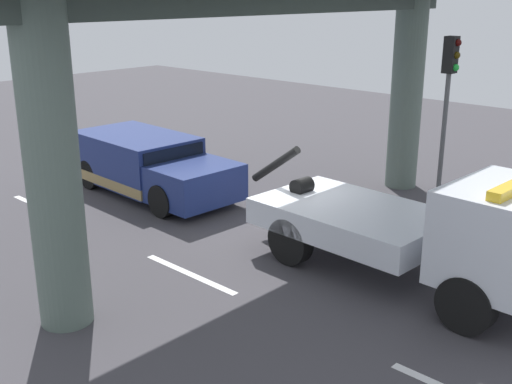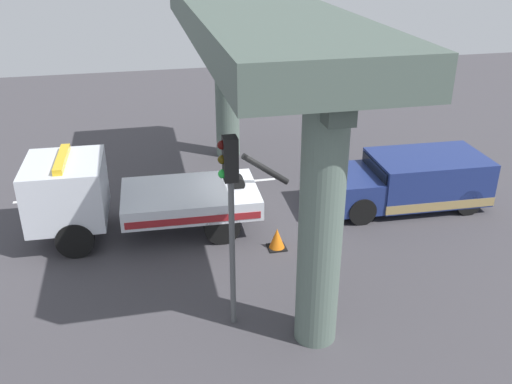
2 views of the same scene
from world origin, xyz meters
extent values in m
cube|color=#423F44|center=(0.00, 0.00, -0.05)|extent=(60.00, 40.00, 0.10)
cube|color=silver|center=(-6.00, -2.76, 0.00)|extent=(2.60, 0.16, 0.01)
cube|color=silver|center=(0.00, -2.76, 0.00)|extent=(2.60, 0.16, 0.01)
cube|color=silver|center=(6.00, -2.76, 0.00)|extent=(2.60, 0.16, 0.01)
cube|color=silver|center=(1.92, 0.04, 0.93)|extent=(3.91, 2.52, 0.55)
cube|color=silver|center=(5.24, -0.07, 1.48)|extent=(2.12, 2.37, 1.65)
cube|color=black|center=(5.86, -0.09, 1.84)|extent=(0.13, 2.21, 0.66)
cube|color=maroon|center=(1.96, 1.24, 0.84)|extent=(3.65, 0.13, 0.20)
cylinder|color=black|center=(-0.27, 0.11, 1.66)|extent=(1.42, 0.22, 1.07)
cylinder|color=black|center=(0.53, 0.08, 1.32)|extent=(0.37, 0.46, 0.36)
cube|color=yellow|center=(5.24, -0.07, 2.38)|extent=(0.30, 1.93, 0.16)
cylinder|color=black|center=(5.08, 0.98, 0.50)|extent=(1.01, 0.35, 1.00)
cylinder|color=black|center=(5.01, -1.10, 0.50)|extent=(1.01, 0.35, 1.00)
cylinder|color=black|center=(1.18, 1.10, 0.50)|extent=(1.01, 0.35, 1.00)
cylinder|color=black|center=(1.12, -0.98, 0.50)|extent=(1.01, 0.35, 1.00)
cube|color=navy|center=(-5.46, 0.02, 0.91)|extent=(3.52, 2.31, 1.35)
cube|color=navy|center=(-2.87, -0.06, 0.71)|extent=(1.79, 2.17, 0.95)
cube|color=black|center=(-3.71, -0.03, 1.20)|extent=(0.12, 1.94, 0.59)
cube|color=#9E8451|center=(-5.46, 0.02, 0.41)|extent=(3.54, 2.32, 0.28)
cylinder|color=black|center=(-2.99, 0.90, 0.42)|extent=(0.85, 0.31, 0.84)
cylinder|color=black|center=(-3.05, -1.02, 0.42)|extent=(0.85, 0.31, 0.84)
cylinder|color=black|center=(-6.38, 1.01, 0.42)|extent=(0.85, 0.31, 0.84)
cylinder|color=black|center=(-6.44, -0.91, 0.42)|extent=(0.85, 0.31, 0.84)
cylinder|color=#596B60|center=(-0.12, 5.43, 2.66)|extent=(0.88, 0.88, 5.32)
cylinder|color=#596B60|center=(-0.12, -5.43, 2.66)|extent=(0.88, 0.88, 5.32)
cube|color=#4B5B52|center=(-0.12, 0.00, 5.74)|extent=(3.60, 12.87, 0.84)
cube|color=#3E4A43|center=(-0.12, 0.00, 5.14)|extent=(0.50, 12.47, 0.36)
cylinder|color=#515456|center=(1.50, 4.60, 1.73)|extent=(0.12, 0.12, 3.46)
cube|color=black|center=(1.50, 4.60, 3.91)|extent=(0.28, 0.32, 0.90)
sphere|color=#360605|center=(1.66, 4.60, 4.21)|extent=(0.18, 0.18, 0.18)
sphere|color=#3A2D06|center=(1.66, 4.60, 3.91)|extent=(0.18, 0.18, 0.18)
sphere|color=green|center=(1.66, 4.60, 3.61)|extent=(0.18, 0.18, 0.18)
cone|color=orange|center=(-0.22, 1.74, 0.29)|extent=(0.45, 0.45, 0.59)
cube|color=black|center=(-0.22, 1.74, 0.01)|extent=(0.49, 0.49, 0.03)
camera|label=1|loc=(8.87, -10.23, 5.42)|focal=44.20mm
camera|label=2|loc=(3.19, 14.61, 8.02)|focal=39.70mm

